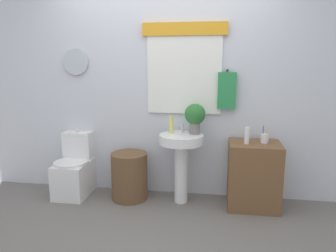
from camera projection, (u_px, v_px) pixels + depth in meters
name	position (u px, v px, depth m)	size (l,w,h in m)	color
ground_plane	(146.00, 240.00, 2.82)	(8.00, 8.00, 0.00)	slate
back_wall	(166.00, 84.00, 3.68)	(4.40, 0.18, 2.60)	silver
toilet	(75.00, 171.00, 3.78)	(0.38, 0.51, 0.75)	white
laundry_hamper	(129.00, 176.00, 3.65)	(0.41, 0.41, 0.54)	brown
pedestal_sink	(181.00, 153.00, 3.50)	(0.48, 0.48, 0.78)	white
faucet	(183.00, 128.00, 3.57)	(0.03, 0.03, 0.10)	silver
wooden_cabinet	(253.00, 175.00, 3.43)	(0.54, 0.44, 0.71)	brown
soap_bottle	(171.00, 125.00, 3.51)	(0.05, 0.05, 0.19)	#DBD166
potted_plant	(195.00, 116.00, 3.46)	(0.23, 0.23, 0.33)	slate
lotion_bottle	(247.00, 136.00, 3.31)	(0.05, 0.05, 0.18)	white
toothbrush_cup	(265.00, 138.00, 3.35)	(0.08, 0.08, 0.19)	silver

